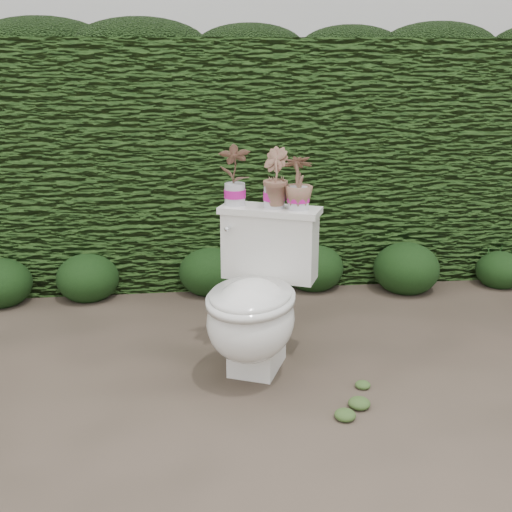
{
  "coord_description": "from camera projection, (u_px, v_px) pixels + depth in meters",
  "views": [
    {
      "loc": [
        -0.47,
        -2.9,
        1.5
      ],
      "look_at": [
        -0.12,
        0.1,
        0.55
      ],
      "focal_mm": 45.0,
      "sensor_mm": 36.0,
      "label": 1
    }
  ],
  "objects": [
    {
      "name": "potted_plant_center",
      "position": [
        274.0,
        180.0,
        3.14
      ],
      "size": [
        0.16,
        0.18,
        0.28
      ],
      "primitive_type": "imported",
      "rotation": [
        0.0,
        0.0,
        1.82
      ],
      "color": "#256F22",
      "rests_on": "toilet"
    },
    {
      "name": "potted_plant_right",
      "position": [
        299.0,
        184.0,
        3.11
      ],
      "size": [
        0.15,
        0.15,
        0.25
      ],
      "primitive_type": "imported",
      "rotation": [
        0.0,
        0.0,
        3.06
      ],
      "color": "#256F22",
      "rests_on": "toilet"
    },
    {
      "name": "liriope_clump_1",
      "position": [
        0.0,
        279.0,
        4.02
      ],
      "size": [
        0.39,
        0.39,
        0.31
      ],
      "primitive_type": "ellipsoid",
      "color": "#1A3613",
      "rests_on": "ground"
    },
    {
      "name": "potted_plant_left",
      "position": [
        235.0,
        175.0,
        3.2
      ],
      "size": [
        0.17,
        0.12,
        0.3
      ],
      "primitive_type": "imported",
      "rotation": [
        0.0,
        0.0,
        3.04
      ],
      "color": "#256F22",
      "rests_on": "toilet"
    },
    {
      "name": "liriope_clump_5",
      "position": [
        407.0,
        264.0,
        4.24
      ],
      "size": [
        0.43,
        0.43,
        0.35
      ],
      "primitive_type": "ellipsoid",
      "color": "#1A3613",
      "rests_on": "ground"
    },
    {
      "name": "liriope_clump_4",
      "position": [
        313.0,
        263.0,
        4.3
      ],
      "size": [
        0.41,
        0.41,
        0.32
      ],
      "primitive_type": "ellipsoid",
      "color": "#1A3613",
      "rests_on": "ground"
    },
    {
      "name": "liriope_clump_3",
      "position": [
        210.0,
        267.0,
        4.22
      ],
      "size": [
        0.41,
        0.41,
        0.33
      ],
      "primitive_type": "ellipsoid",
      "color": "#1A3613",
      "rests_on": "ground"
    },
    {
      "name": "ground",
      "position": [
        282.0,
        364.0,
        3.25
      ],
      "size": [
        60.0,
        60.0,
        0.0
      ],
      "primitive_type": "plane",
      "color": "brown",
      "rests_on": "ground"
    },
    {
      "name": "hedge",
      "position": [
        249.0,
        158.0,
        4.53
      ],
      "size": [
        8.0,
        1.0,
        1.6
      ],
      "primitive_type": "cube",
      "color": "#2F521B",
      "rests_on": "ground"
    },
    {
      "name": "liriope_clump_6",
      "position": [
        501.0,
        266.0,
        4.34
      ],
      "size": [
        0.32,
        0.32,
        0.26
      ],
      "primitive_type": "ellipsoid",
      "color": "#1A3613",
      "rests_on": "ground"
    },
    {
      "name": "liriope_clump_2",
      "position": [
        87.0,
        273.0,
        4.11
      ],
      "size": [
        0.4,
        0.4,
        0.32
      ],
      "primitive_type": "ellipsoid",
      "color": "#1A3613",
      "rests_on": "ground"
    },
    {
      "name": "toilet",
      "position": [
        256.0,
        303.0,
        3.1
      ],
      "size": [
        0.69,
        0.8,
        0.78
      ],
      "rotation": [
        0.0,
        0.0,
        -0.41
      ],
      "color": "silver",
      "rests_on": "ground"
    },
    {
      "name": "house_wall",
      "position": [
        259.0,
        14.0,
        8.4
      ],
      "size": [
        8.0,
        3.5,
        4.0
      ],
      "primitive_type": "cube",
      "color": "silver",
      "rests_on": "ground"
    }
  ]
}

